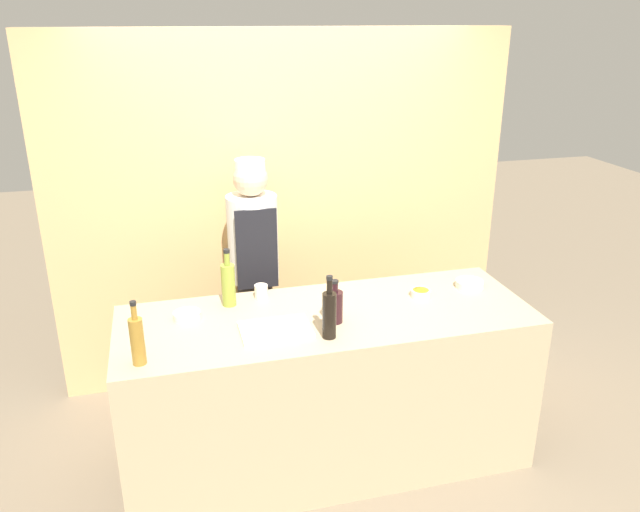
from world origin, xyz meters
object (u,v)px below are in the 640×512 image
object	(u,v)px
bottle_wine	(335,306)
cup_cream	(261,291)
sauce_bowl_brown	(470,284)
sauce_bowl_red	(187,315)
sauce_bowl_yellow	(421,293)
cutting_board	(276,330)
chef_center	(254,272)
bottle_soy	(329,314)
bottle_oil	(228,283)
bottle_vinegar	(137,340)

from	to	relation	value
bottle_wine	cup_cream	size ratio (longest dim) A/B	3.05
sauce_bowl_brown	sauce_bowl_red	bearing A→B (deg)	179.85
sauce_bowl_red	sauce_bowl_yellow	size ratio (longest dim) A/B	1.28
sauce_bowl_red	cutting_board	size ratio (longest dim) A/B	0.40
sauce_bowl_red	bottle_wine	distance (m)	0.79
sauce_bowl_brown	chef_center	bearing A→B (deg)	152.31
sauce_bowl_yellow	bottle_wine	world-z (taller)	bottle_wine
sauce_bowl_red	bottle_wine	xyz separation A→B (m)	(0.76, -0.23, 0.07)
sauce_bowl_red	cutting_board	bearing A→B (deg)	-31.12
bottle_soy	sauce_bowl_red	bearing A→B (deg)	150.31
sauce_bowl_red	cup_cream	size ratio (longest dim) A/B	1.86
sauce_bowl_yellow	bottle_wine	xyz separation A→B (m)	(-0.57, -0.18, 0.07)
bottle_wine	cup_cream	bearing A→B (deg)	129.14
sauce_bowl_yellow	sauce_bowl_red	bearing A→B (deg)	177.87
sauce_bowl_yellow	cutting_board	xyz separation A→B (m)	(-0.90, -0.21, -0.01)
cutting_board	bottle_soy	xyz separation A→B (m)	(0.25, -0.13, 0.12)
bottle_oil	chef_center	bearing A→B (deg)	66.42
bottle_vinegar	chef_center	distance (m)	1.26
sauce_bowl_red	cup_cream	world-z (taller)	cup_cream
cutting_board	bottle_wine	distance (m)	0.34
sauce_bowl_brown	cutting_board	size ratio (longest dim) A/B	0.45
bottle_oil	bottle_vinegar	bearing A→B (deg)	-132.52
sauce_bowl_red	bottle_vinegar	distance (m)	0.49
sauce_bowl_red	bottle_vinegar	bearing A→B (deg)	-120.74
bottle_oil	sauce_bowl_yellow	bearing A→B (deg)	-8.80
bottle_wine	chef_center	xyz separation A→B (m)	(-0.29, 0.86, -0.12)
sauce_bowl_red	bottle_oil	distance (m)	0.29
sauce_bowl_yellow	bottle_vinegar	size ratio (longest dim) A/B	0.36
chef_center	bottle_oil	bearing A→B (deg)	-113.58
bottle_soy	bottle_vinegar	world-z (taller)	bottle_soy
bottle_vinegar	bottle_wine	bearing A→B (deg)	10.14
bottle_wine	bottle_vinegar	size ratio (longest dim) A/B	0.75
bottle_wine	sauce_bowl_red	bearing A→B (deg)	162.98
bottle_vinegar	cup_cream	bearing A→B (deg)	40.58
bottle_soy	bottle_oil	xyz separation A→B (m)	(-0.44, 0.51, -0.00)
sauce_bowl_red	bottle_vinegar	size ratio (longest dim) A/B	0.46
sauce_bowl_yellow	bottle_wine	distance (m)	0.60
sauce_bowl_red	bottle_soy	size ratio (longest dim) A/B	0.43
sauce_bowl_yellow	bottle_soy	distance (m)	0.74
sauce_bowl_yellow	chef_center	size ratio (longest dim) A/B	0.07
sauce_bowl_brown	chef_center	distance (m)	1.36
bottle_wine	bottle_oil	xyz separation A→B (m)	(-0.51, 0.35, 0.04)
sauce_bowl_yellow	sauce_bowl_brown	world-z (taller)	sauce_bowl_brown
bottle_wine	bottle_soy	size ratio (longest dim) A/B	0.71
sauce_bowl_red	bottle_oil	bearing A→B (deg)	26.23
chef_center	sauce_bowl_red	bearing A→B (deg)	-126.45
cup_cream	chef_center	size ratio (longest dim) A/B	0.05
cup_cream	bottle_soy	bearing A→B (deg)	-65.69
bottle_wine	bottle_oil	world-z (taller)	bottle_oil
bottle_wine	bottle_oil	size ratio (longest dim) A/B	0.72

